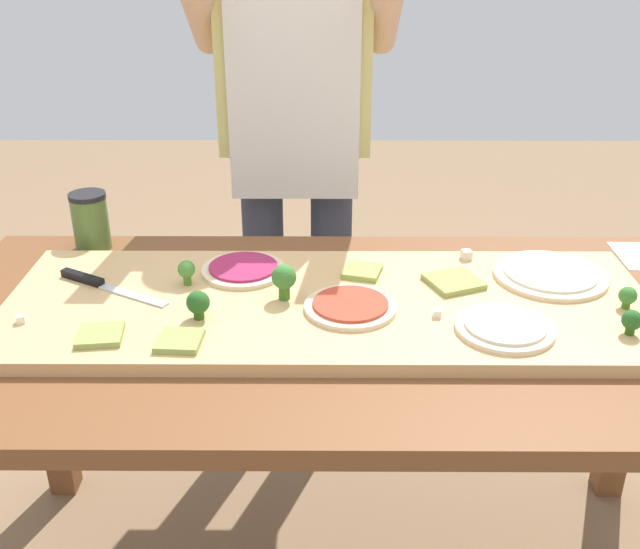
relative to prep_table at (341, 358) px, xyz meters
The scene contains 21 objects.
prep_table is the anchor object (origin of this frame).
cutting_board 0.12m from the prep_table, 139.00° to the left, with size 1.30×0.48×0.03m, color tan.
chefs_knife 0.53m from the prep_table, behind, with size 0.25×0.16×0.02m.
pizza_whole_cheese_artichoke 0.34m from the prep_table, 18.23° to the right, with size 0.19×0.19×0.02m.
pizza_whole_tomato_red 0.13m from the prep_table, 48.71° to the right, with size 0.18×0.18×0.02m.
pizza_whole_beet_magenta 0.29m from the prep_table, 144.66° to the left, with size 0.18×0.18×0.02m.
pizza_whole_white_garlic 0.48m from the prep_table, 15.78° to the left, with size 0.24×0.24×0.02m.
pizza_slice_far_left 0.36m from the prep_table, 153.09° to the right, with size 0.08×0.08×0.01m, color #899E4C.
pizza_slice_near_left 0.29m from the prep_table, 21.43° to the left, with size 0.10×0.10×0.01m, color #899E4C.
pizza_slice_near_right 0.20m from the prep_table, 71.40° to the left, with size 0.08×0.08×0.01m, color #899E4C.
pizza_slice_center 0.48m from the prep_table, 163.61° to the right, with size 0.08×0.08×0.01m, color #899E4C.
broccoli_floret_front_mid 0.56m from the prep_table, 11.82° to the right, with size 0.04×0.04×0.05m.
broccoli_floret_center_right 0.37m from the prep_table, 164.51° to the left, with size 0.04×0.04×0.05m.
broccoli_floret_front_left 0.21m from the prep_table, 167.59° to the left, with size 0.05×0.05×0.07m.
broccoli_floret_center_left 0.58m from the prep_table, ahead, with size 0.04×0.04×0.04m.
broccoli_floret_back_right 0.32m from the prep_table, 168.41° to the right, with size 0.05×0.05×0.06m.
cheese_crumble_c 0.23m from the prep_table, 14.70° to the right, with size 0.02×0.02×0.02m, color white.
cheese_crumble_d 0.63m from the prep_table, behind, with size 0.02×0.02×0.02m, color silver.
cheese_crumble_e 0.38m from the prep_table, 37.61° to the left, with size 0.02×0.02×0.02m, color silver.
sauce_jar 0.70m from the prep_table, 150.17° to the left, with size 0.09×0.09×0.14m.
cook_center 0.78m from the prep_table, 99.20° to the left, with size 0.54×0.39×1.67m.
Camera 1 is at (-0.04, -1.30, 1.48)m, focal length 41.74 mm.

